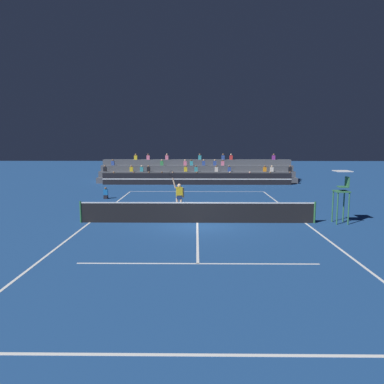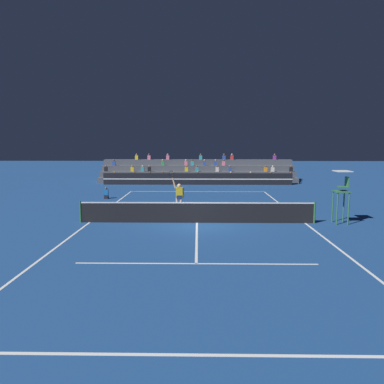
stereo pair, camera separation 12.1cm
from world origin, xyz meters
TOP-DOWN VIEW (x-y plane):
  - ground_plane at (0.00, 0.00)m, footprint 120.00×120.00m
  - court_lines at (0.00, 0.00)m, footprint 11.10×23.90m
  - tennis_net at (0.00, 0.00)m, footprint 12.00×0.10m
  - sponsor_banner_wall at (0.00, 16.83)m, footprint 18.00×0.26m
  - bleacher_stand at (-0.00, 20.00)m, footprint 19.75×3.80m
  - umpire_chair at (7.28, -0.00)m, footprint 0.76×0.84m
  - ball_kid_courtside at (-6.60, 7.99)m, footprint 0.30×0.36m
  - tennis_player at (-1.05, 2.61)m, footprint 0.90×0.31m
  - tennis_ball at (0.16, 5.04)m, footprint 0.07×0.07m

SIDE VIEW (x-z plane):
  - ground_plane at x=0.00m, z-range 0.00..0.00m
  - court_lines at x=0.00m, z-range 0.00..0.01m
  - tennis_ball at x=0.16m, z-range 0.00..0.07m
  - ball_kid_courtside at x=-6.60m, z-range -0.09..0.75m
  - tennis_net at x=0.00m, z-range -0.01..1.09m
  - sponsor_banner_wall at x=0.00m, z-range 0.00..1.10m
  - bleacher_stand at x=0.00m, z-range -0.58..2.25m
  - tennis_player at x=-1.05m, z-range -0.26..2.24m
  - umpire_chair at x=7.28m, z-range 0.38..3.05m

